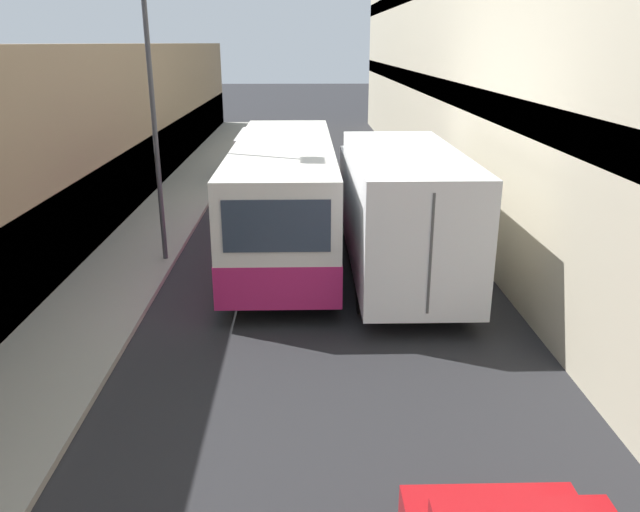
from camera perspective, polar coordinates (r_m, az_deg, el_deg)
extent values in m
plane|color=#232326|center=(15.22, -0.34, -1.66)|extent=(150.00, 150.00, 0.00)
cube|color=gray|center=(15.84, -17.75, -1.54)|extent=(2.28, 60.00, 0.12)
cube|color=#847056|center=(16.02, -26.80, 7.24)|extent=(2.40, 60.00, 5.32)
cube|color=black|center=(16.10, -23.84, 1.83)|extent=(1.08, 60.00, 2.13)
cube|color=#333D47|center=(15.17, 18.30, 12.54)|extent=(1.08, 60.00, 0.70)
cube|color=silver|center=(16.38, -3.27, 5.95)|extent=(2.47, 9.61, 2.52)
cube|color=#B21E5B|center=(16.58, -3.22, 3.19)|extent=(2.49, 9.63, 0.88)
cube|color=#2D3847|center=(16.30, -3.30, 7.24)|extent=(2.51, 8.84, 0.81)
cube|color=#2D3847|center=(11.61, -4.00, 2.73)|extent=(2.02, 0.04, 1.01)
cylinder|color=black|center=(19.61, -6.14, 4.48)|extent=(0.24, 1.00, 1.00)
cylinder|color=black|center=(19.55, 0.24, 4.55)|extent=(0.24, 1.00, 1.00)
cylinder|color=black|center=(13.94, -8.00, -1.63)|extent=(0.24, 1.00, 1.00)
cylinder|color=black|center=(13.86, 0.96, -1.57)|extent=(0.24, 1.00, 1.00)
cube|color=silver|center=(18.73, 5.53, 6.55)|extent=(2.27, 2.49, 1.92)
cube|color=silver|center=(14.36, 7.64, 4.22)|extent=(2.37, 6.41, 2.68)
cube|color=#4C4C4C|center=(11.33, 10.08, 0.08)|extent=(0.05, 0.02, 2.28)
cylinder|color=black|center=(18.85, 2.22, 3.92)|extent=(0.22, 0.96, 0.96)
cylinder|color=black|center=(19.10, 8.63, 3.92)|extent=(0.22, 0.96, 0.96)
cylinder|color=black|center=(12.96, 3.91, -3.20)|extent=(0.22, 0.96, 0.96)
cylinder|color=black|center=(13.33, 13.08, -3.04)|extent=(0.22, 0.96, 0.96)
cube|color=silver|center=(26.29, -5.40, 9.40)|extent=(1.81, 4.07, 1.57)
cube|color=#2D3847|center=(27.95, -5.19, 10.54)|extent=(1.45, 0.04, 0.55)
cylinder|color=black|center=(27.64, -6.89, 8.29)|extent=(0.16, 0.64, 0.64)
cylinder|color=black|center=(27.53, -3.49, 8.35)|extent=(0.16, 0.64, 0.64)
cylinder|color=black|center=(25.33, -7.37, 7.30)|extent=(0.16, 0.64, 0.64)
cylinder|color=black|center=(25.22, -3.66, 7.37)|extent=(0.16, 0.64, 0.64)
cylinder|color=#38383D|center=(15.69, -15.03, 12.93)|extent=(0.12, 0.12, 7.54)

